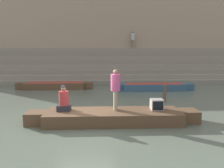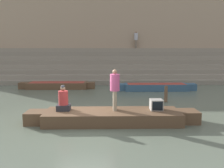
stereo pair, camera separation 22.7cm
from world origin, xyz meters
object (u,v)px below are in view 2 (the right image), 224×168
at_px(moored_boat_shore, 156,87).
at_px(moored_boat_distant, 57,85).
at_px(tv_set, 156,105).
at_px(person_rowing, 63,101).
at_px(mooring_post, 166,94).
at_px(person_on_steps, 136,38).
at_px(person_standing, 115,87).
at_px(rowboat_main, 113,116).

xyz_separation_m(moored_boat_shore, moored_boat_distant, (-7.36, 0.88, 0.00)).
xyz_separation_m(tv_set, moored_boat_distant, (-5.80, 7.95, -0.45)).
relative_size(tv_set, moored_boat_distant, 0.09).
xyz_separation_m(person_rowing, moored_boat_shore, (5.29, 7.08, -0.63)).
distance_m(mooring_post, person_on_steps, 11.57).
xyz_separation_m(person_rowing, tv_set, (3.73, -0.00, -0.19)).
distance_m(moored_boat_shore, mooring_post, 3.66).
height_order(person_standing, moored_boat_distant, person_standing).
bearing_deg(tv_set, rowboat_main, -172.18).
bearing_deg(mooring_post, tv_set, -110.93).
relative_size(person_rowing, tv_set, 2.13).
bearing_deg(moored_boat_shore, moored_boat_distant, 167.73).
bearing_deg(person_standing, tv_set, -1.19).
bearing_deg(moored_boat_shore, tv_set, -107.89).
distance_m(moored_boat_shore, person_on_steps, 8.30).
height_order(tv_set, moored_boat_distant, tv_set).
height_order(rowboat_main, person_standing, person_standing).
distance_m(moored_boat_distant, person_on_steps, 10.12).
distance_m(rowboat_main, person_on_steps, 15.27).
xyz_separation_m(person_standing, person_rowing, (-2.06, -0.01, -0.54)).
height_order(mooring_post, person_on_steps, person_on_steps).
height_order(rowboat_main, mooring_post, mooring_post).
height_order(person_rowing, moored_boat_distant, person_rowing).
xyz_separation_m(tv_set, person_on_steps, (0.98, 14.41, 3.40)).
xyz_separation_m(person_standing, mooring_post, (2.99, 3.42, -0.98)).
distance_m(moored_boat_shore, moored_boat_distant, 7.41).
bearing_deg(moored_boat_distant, person_rowing, -76.62).
xyz_separation_m(moored_boat_shore, mooring_post, (-0.24, -3.65, 0.20)).
bearing_deg(person_rowing, rowboat_main, -2.35).
bearing_deg(person_standing, rowboat_main, -126.52).
distance_m(tv_set, moored_boat_shore, 7.26).
distance_m(rowboat_main, tv_set, 1.83).
bearing_deg(mooring_post, person_standing, -131.21).
bearing_deg(mooring_post, rowboat_main, -131.03).
relative_size(moored_boat_distant, person_on_steps, 3.29).
bearing_deg(tv_set, mooring_post, 73.34).
relative_size(person_standing, tv_set, 3.38).
height_order(person_standing, person_rowing, person_standing).
bearing_deg(rowboat_main, person_on_steps, 76.02).
relative_size(rowboat_main, moored_boat_shore, 1.18).
bearing_deg(person_on_steps, moored_boat_shore, 57.61).
height_order(moored_boat_distant, mooring_post, mooring_post).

